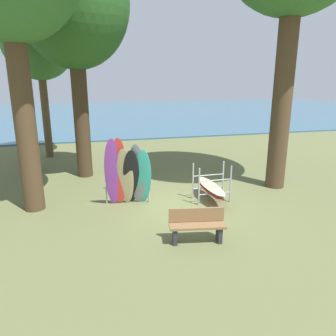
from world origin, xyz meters
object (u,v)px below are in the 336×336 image
(tree_far_right_back, at_px, (38,37))
(park_bench, at_px, (197,225))
(tree_mid_behind, at_px, (73,5))
(board_storage_rack, at_px, (211,187))
(leaning_board_pile, at_px, (128,175))

(tree_far_right_back, relative_size, park_bench, 5.53)
(tree_mid_behind, height_order, board_storage_rack, tree_mid_behind)
(tree_mid_behind, xyz_separation_m, board_storage_rack, (4.05, -4.06, -6.14))
(tree_far_right_back, distance_m, leaning_board_pile, 9.78)
(tree_mid_behind, xyz_separation_m, leaning_board_pile, (1.30, -3.84, -5.57))
(park_bench, bearing_deg, board_storage_rack, 60.90)
(leaning_board_pile, relative_size, park_bench, 1.59)
(tree_mid_behind, distance_m, tree_far_right_back, 4.50)
(park_bench, bearing_deg, tree_far_right_back, 112.40)
(board_storage_rack, bearing_deg, tree_mid_behind, 134.99)
(tree_far_right_back, height_order, board_storage_rack, tree_far_right_back)
(tree_far_right_back, bearing_deg, board_storage_rack, -54.39)
(leaning_board_pile, height_order, board_storage_rack, leaning_board_pile)
(tree_mid_behind, height_order, leaning_board_pile, tree_mid_behind)
(leaning_board_pile, distance_m, board_storage_rack, 2.82)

